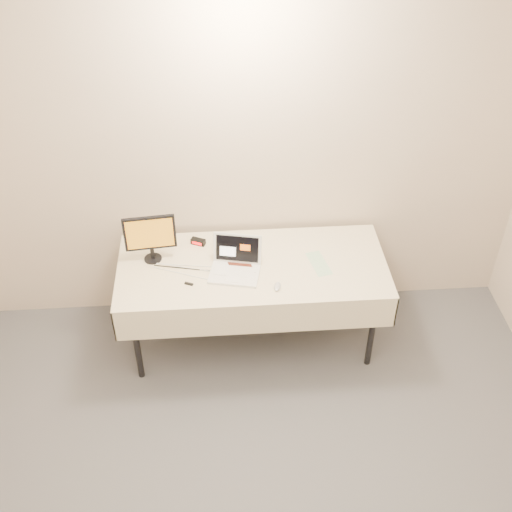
{
  "coord_description": "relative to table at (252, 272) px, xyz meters",
  "views": [
    {
      "loc": [
        -0.22,
        -1.33,
        3.58
      ],
      "look_at": [
        0.02,
        1.99,
        0.86
      ],
      "focal_mm": 45.0,
      "sensor_mm": 36.0,
      "label": 1
    }
  ],
  "objects": [
    {
      "name": "back_wall",
      "position": [
        0.0,
        0.45,
        0.67
      ],
      "size": [
        4.0,
        0.1,
        2.7
      ],
      "primitive_type": "cube",
      "color": "beige",
      "rests_on": "ground"
    },
    {
      "name": "table",
      "position": [
        0.0,
        0.0,
        0.0
      ],
      "size": [
        1.86,
        0.81,
        0.74
      ],
      "color": "black",
      "rests_on": "ground"
    },
    {
      "name": "laptop",
      "position": [
        -0.12,
        -0.04,
        0.12
      ],
      "size": [
        0.38,
        0.35,
        0.23
      ],
      "rotation": [
        0.0,
        0.0,
        -0.21
      ],
      "color": "white",
      "rests_on": "table"
    },
    {
      "name": "monitor",
      "position": [
        -0.69,
        0.11,
        0.27
      ],
      "size": [
        0.35,
        0.13,
        0.36
      ],
      "rotation": [
        0.0,
        0.0,
        0.1
      ],
      "color": "black",
      "rests_on": "table"
    },
    {
      "name": "book",
      "position": [
        -0.16,
        -0.04,
        0.16
      ],
      "size": [
        0.15,
        0.06,
        0.2
      ],
      "primitive_type": "imported",
      "rotation": [
        0.0,
        0.0,
        0.25
      ],
      "color": "maroon",
      "rests_on": "table"
    },
    {
      "name": "alarm_clock",
      "position": [
        -0.37,
        0.26,
        0.08
      ],
      "size": [
        0.11,
        0.08,
        0.04
      ],
      "rotation": [
        0.0,
        0.0,
        -0.43
      ],
      "color": "black",
      "rests_on": "table"
    },
    {
      "name": "clicker",
      "position": [
        0.15,
        -0.24,
        0.07
      ],
      "size": [
        0.07,
        0.1,
        0.02
      ],
      "primitive_type": "ellipsoid",
      "rotation": [
        0.0,
        0.0,
        -0.26
      ],
      "color": "#BABABC",
      "rests_on": "table"
    },
    {
      "name": "paper_form",
      "position": [
        0.46,
        -0.02,
        0.06
      ],
      "size": [
        0.16,
        0.28,
        0.0
      ],
      "primitive_type": "cube",
      "rotation": [
        0.0,
        0.0,
        0.22
      ],
      "color": "#B0DBAE",
      "rests_on": "table"
    },
    {
      "name": "usb_dongle",
      "position": [
        -0.44,
        -0.17,
        0.07
      ],
      "size": [
        0.06,
        0.04,
        0.01
      ],
      "primitive_type": "cube",
      "rotation": [
        0.0,
        0.0,
        -0.4
      ],
      "color": "black",
      "rests_on": "table"
    }
  ]
}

